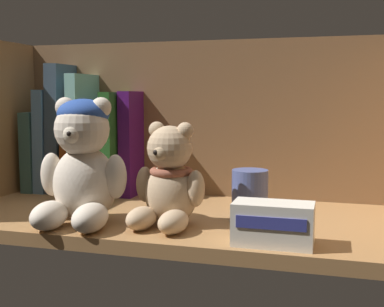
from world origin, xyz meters
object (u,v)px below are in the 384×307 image
Objects in this scene: book_1 at (53,140)px; teddy_bear_larger at (82,164)px; book_2 at (64,128)px; small_product_box at (273,224)px; book_6 at (111,154)px; pillar_candle at (249,195)px; book_7 at (121,143)px; book_5 at (101,147)px; book_4 at (89,134)px; book_0 at (41,151)px; book_3 at (78,148)px; teddy_bear_smaller at (169,182)px; book_8 at (133,143)px.

book_1 reaches higher than teddy_bear_larger.
book_2 is 51.94cm from small_product_box.
book_2 reaches higher than book_1.
pillar_candle is (29.23, -13.77, -3.77)cm from book_6.
book_7 reaches higher than small_product_box.
book_5 is 23.71cm from teddy_bear_larger.
pillar_candle is 0.76× the size of small_product_box.
book_6 is at bearing 154.78° from pillar_candle.
book_1 reaches higher than small_product_box.
teddy_bear_larger is at bearing -80.51° from book_7.
book_4 is (5.39, 0.00, -0.98)cm from book_2.
book_0 is 30.76cm from teddy_bear_larger.
book_2 reaches higher than pillar_candle.
book_3 is 9.33cm from book_7.
book_1 is 53.90cm from small_product_box.
book_1 is 1.32× the size of teddy_bear_smaller.
book_0 reaches higher than teddy_bear_smaller.
book_4 is 9.33cm from book_8.
book_0 is at bearing 133.53° from teddy_bear_larger.
pillar_candle is (24.53, -13.77, -5.95)cm from book_8.
book_8 is at bearing 124.43° from teddy_bear_smaller.
book_0 is at bearing 180.00° from book_4.
book_1 is 3.66cm from book_2.
book_2 reaches higher than book_3.
book_8 is (2.50, 0.00, 0.09)cm from book_7.
book_7 is (17.45, 0.00, 1.91)cm from book_0.
book_5 is 2.46cm from book_6.
teddy_bear_larger reaches higher than teddy_bear_smaller.
book_3 is 3.82cm from book_4.
teddy_bear_larger is (8.07, -22.29, -0.01)cm from book_5.
book_1 is 14.82cm from book_7.
book_4 reaches higher than book_5.
teddy_bear_larger is at bearing -59.79° from book_3.
book_8 is at bearing 0.00° from book_1.
book_1 is at bearing 180.00° from book_5.
teddy_bear_larger is at bearing -64.95° from book_4.
book_2 reaches higher than teddy_bear_larger.
book_1 is 17.32cm from book_8.
teddy_bear_larger is 2.43× the size of pillar_candle.
book_0 is at bearing 152.61° from small_product_box.
book_3 is (8.20, 0.00, 0.76)cm from book_0.
book_0 is at bearing 180.00° from book_6.
book_1 is 0.80× the size of book_2.
book_4 reaches higher than small_product_box.
teddy_bear_larger is at bearing -50.24° from book_1.
book_1 is 1.02× the size of book_7.
book_5 is at bearing 0.00° from book_3.
book_2 is 2.46× the size of small_product_box.
book_1 reaches higher than book_6.
book_2 is at bearing 0.00° from book_0.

